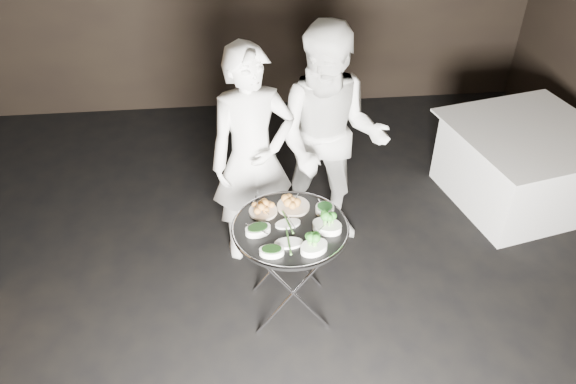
{
  "coord_description": "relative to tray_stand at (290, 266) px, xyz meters",
  "views": [
    {
      "loc": [
        -0.26,
        -2.41,
        3.14
      ],
      "look_at": [
        0.03,
        0.48,
        0.95
      ],
      "focal_mm": 35.0,
      "sensor_mm": 36.0,
      "label": 1
    }
  ],
  "objects": [
    {
      "name": "potato_plate_b",
      "position": [
        0.04,
        0.2,
        0.39
      ],
      "size": [
        0.22,
        0.22,
        0.08
      ],
      "rotation": [
        0.0,
        0.0,
        0.02
      ],
      "color": "beige",
      "rests_on": "serving_tray"
    },
    {
      "name": "broccoli_bowl_b",
      "position": [
        0.12,
        -0.23,
        0.39
      ],
      "size": [
        0.21,
        0.19,
        0.07
      ],
      "rotation": [
        0.0,
        0.0,
        0.42
      ],
      "color": "white",
      "rests_on": "serving_tray"
    },
    {
      "name": "spinach_bowl_a",
      "position": [
        -0.21,
        -0.04,
        0.38
      ],
      "size": [
        0.19,
        0.15,
        0.07
      ],
      "rotation": [
        0.0,
        0.0,
        0.27
      ],
      "color": "white",
      "rests_on": "serving_tray"
    },
    {
      "name": "waiter_left",
      "position": [
        -0.21,
        0.68,
        0.45
      ],
      "size": [
        0.71,
        0.54,
        1.75
      ],
      "primitive_type": "imported",
      "rotation": [
        0.0,
        0.0,
        0.21
      ],
      "color": "silver",
      "rests_on": "floor"
    },
    {
      "name": "waiter_right",
      "position": [
        0.39,
        0.81,
        0.48
      ],
      "size": [
        1.03,
        0.88,
        1.82
      ],
      "primitive_type": "imported",
      "rotation": [
        0.0,
        0.0,
        -0.25
      ],
      "color": "silver",
      "rests_on": "floor"
    },
    {
      "name": "broccoli_bowl_a",
      "position": [
        0.23,
        -0.05,
        0.39
      ],
      "size": [
        0.23,
        0.2,
        0.08
      ],
      "rotation": [
        0.0,
        0.0,
        -0.43
      ],
      "color": "white",
      "rests_on": "serving_tray"
    },
    {
      "name": "serving_utensils",
      "position": [
        0.02,
        0.07,
        0.4
      ],
      "size": [
        0.57,
        0.41,
        0.01
      ],
      "color": "silver",
      "rests_on": "serving_tray"
    },
    {
      "name": "serving_tray",
      "position": [
        0.0,
        -0.0,
        0.34
      ],
      "size": [
        0.77,
        0.77,
        0.04
      ],
      "color": "black",
      "rests_on": "tray_stand"
    },
    {
      "name": "tray_stand",
      "position": [
        0.0,
        0.0,
        0.0
      ],
      "size": [
        0.52,
        0.44,
        0.76
      ],
      "rotation": [
        0.0,
        0.0,
        0.05
      ],
      "color": "silver",
      "rests_on": "floor"
    },
    {
      "name": "greens_bowl",
      "position": [
        0.24,
        0.13,
        0.39
      ],
      "size": [
        0.13,
        0.13,
        0.07
      ],
      "rotation": [
        0.0,
        0.0,
        -0.36
      ],
      "color": "white",
      "rests_on": "serving_tray"
    },
    {
      "name": "asparagus_plate_b",
      "position": [
        -0.03,
        -0.16,
        0.37
      ],
      "size": [
        0.18,
        0.1,
        0.04
      ],
      "rotation": [
        0.0,
        0.0,
        0.02
      ],
      "color": "white",
      "rests_on": "serving_tray"
    },
    {
      "name": "dining_table",
      "position": [
        2.18,
        1.11,
        -0.07
      ],
      "size": [
        1.24,
        1.24,
        0.71
      ],
      "rotation": [
        0.0,
        0.0,
        0.22
      ],
      "color": "white",
      "rests_on": "floor"
    },
    {
      "name": "floor",
      "position": [
        -0.03,
        -0.33,
        -0.45
      ],
      "size": [
        6.0,
        7.0,
        0.05
      ],
      "primitive_type": "cube",
      "color": "black",
      "rests_on": "ground"
    },
    {
      "name": "potato_plate_a",
      "position": [
        -0.17,
        0.17,
        0.38
      ],
      "size": [
        0.19,
        0.19,
        0.07
      ],
      "rotation": [
        0.0,
        0.0,
        0.05
      ],
      "color": "beige",
      "rests_on": "serving_tray"
    },
    {
      "name": "spinach_bowl_b",
      "position": [
        -0.14,
        -0.24,
        0.38
      ],
      "size": [
        0.16,
        0.11,
        0.06
      ],
      "rotation": [
        0.0,
        0.0,
        -0.07
      ],
      "color": "white",
      "rests_on": "serving_tray"
    },
    {
      "name": "asparagus_plate_a",
      "position": [
        -0.01,
        0.02,
        0.37
      ],
      "size": [
        0.19,
        0.13,
        0.03
      ],
      "rotation": [
        0.0,
        0.0,
        0.2
      ],
      "color": "white",
      "rests_on": "serving_tray"
    }
  ]
}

